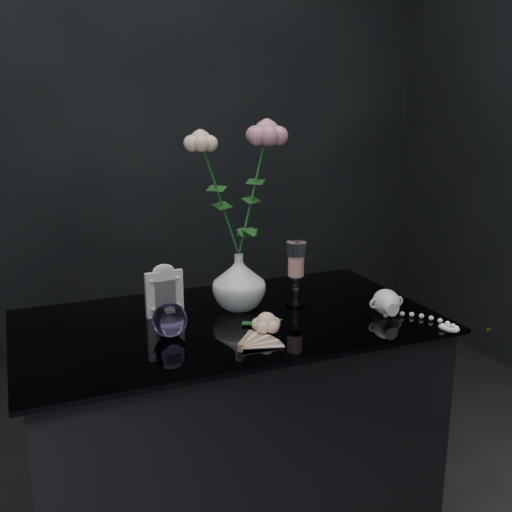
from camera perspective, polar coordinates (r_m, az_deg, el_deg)
name	(u,v)px	position (r m, az deg, el deg)	size (l,w,h in m)	color
table	(230,451)	(1.71, -2.49, -18.07)	(1.05, 0.58, 0.76)	black
vase	(239,282)	(1.59, -1.63, -2.46)	(0.14, 0.14, 0.15)	white
wine_glass	(296,274)	(1.61, 3.81, -1.73)	(0.05, 0.05, 0.18)	white
picture_frame	(164,290)	(1.56, -8.74, -3.21)	(0.10, 0.08, 0.14)	silver
paperweight	(170,320)	(1.43, -8.21, -6.04)	(0.08, 0.08, 0.08)	#A889DE
paper_fan	(240,347)	(1.35, -1.50, -8.64)	(0.20, 0.16, 0.02)	beige
loose_rose	(266,323)	(1.44, 1.00, -6.40)	(0.12, 0.15, 0.05)	#FFC4A4
pearl_jar	(386,301)	(1.60, 12.32, -4.22)	(0.24, 0.25, 0.07)	white
roses	(240,180)	(1.54, -1.54, 7.21)	(0.27, 0.13, 0.40)	#FFC6A7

